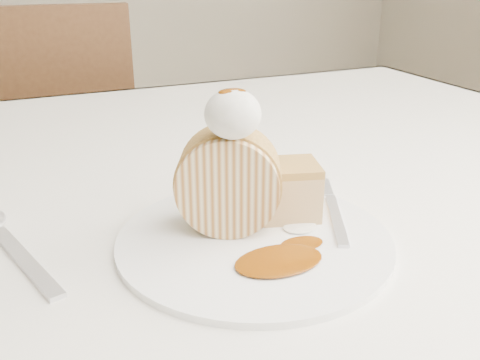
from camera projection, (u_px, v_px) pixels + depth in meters
name	position (u px, v px, depth m)	size (l,w,h in m)	color
table	(160.00, 229.00, 0.71)	(1.40, 0.90, 0.75)	white
chair_far	(50.00, 160.00, 1.37)	(0.46, 0.46, 0.90)	brown
plate	(254.00, 240.00, 0.49)	(0.25, 0.25, 0.01)	white
roulade_slice	(228.00, 182.00, 0.49)	(0.09, 0.09, 0.05)	beige
cake_chunk	(289.00, 193.00, 0.53)	(0.06, 0.05, 0.05)	#B98E46
whipped_cream	(233.00, 114.00, 0.45)	(0.05, 0.05, 0.04)	white
caramel_drizzle	(232.00, 86.00, 0.44)	(0.02, 0.02, 0.01)	#693004
caramel_pool	(279.00, 260.00, 0.45)	(0.08, 0.05, 0.00)	#693004
fork	(336.00, 219.00, 0.52)	(0.02, 0.15, 0.00)	silver
spoon	(25.00, 260.00, 0.46)	(0.03, 0.18, 0.00)	silver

